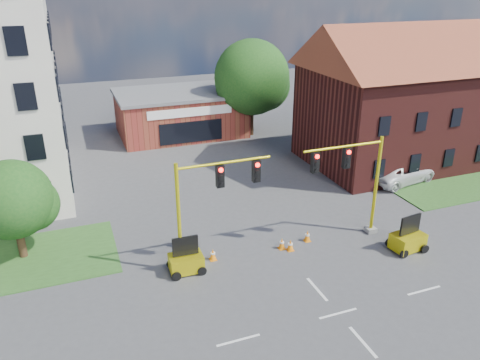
{
  "coord_description": "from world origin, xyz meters",
  "views": [
    {
      "loc": [
        -10.56,
        -14.9,
        14.41
      ],
      "look_at": [
        -1.14,
        10.0,
        2.98
      ],
      "focal_mm": 35.0,
      "sensor_mm": 36.0,
      "label": 1
    }
  ],
  "objects": [
    {
      "name": "cone_b",
      "position": [
        -4.1,
        6.45,
        0.34
      ],
      "size": [
        0.4,
        0.4,
        0.7
      ],
      "color": "orange",
      "rests_on": "ground"
    },
    {
      "name": "tree_nw_front",
      "position": [
        -13.78,
        10.58,
        3.44
      ],
      "size": [
        4.53,
        4.31,
        5.76
      ],
      "color": "#3B2615",
      "rests_on": "ground"
    },
    {
      "name": "trailer_west",
      "position": [
        -5.77,
        5.88,
        0.63
      ],
      "size": [
        1.81,
        1.23,
        2.02
      ],
      "rotation": [
        0.0,
        0.0,
        -0.03
      ],
      "color": "#D5C611",
      "rests_on": "ground"
    },
    {
      "name": "ground",
      "position": [
        0.0,
        0.0,
        0.0
      ],
      "size": [
        120.0,
        120.0,
        0.0
      ],
      "primitive_type": "plane",
      "color": "#424244",
      "rests_on": "ground"
    },
    {
      "name": "tree_large",
      "position": [
        6.87,
        27.08,
        5.51
      ],
      "size": [
        7.63,
        7.26,
        9.39
      ],
      "color": "#3B2615",
      "rests_on": "ground"
    },
    {
      "name": "cone_c",
      "position": [
        0.38,
        5.82,
        0.34
      ],
      "size": [
        0.4,
        0.4,
        0.7
      ],
      "color": "orange",
      "rests_on": "ground"
    },
    {
      "name": "lane_markings",
      "position": [
        0.0,
        -3.0,
        0.01
      ],
      "size": [
        60.0,
        36.0,
        0.01
      ],
      "primitive_type": null,
      "color": "silver",
      "rests_on": "ground"
    },
    {
      "name": "signal_mast_east",
      "position": [
        4.36,
        6.0,
        3.92
      ],
      "size": [
        5.3,
        0.6,
        6.2
      ],
      "color": "gray",
      "rests_on": "ground"
    },
    {
      "name": "cone_a",
      "position": [
        -0.01,
        6.15,
        0.34
      ],
      "size": [
        0.4,
        0.4,
        0.7
      ],
      "color": "orange",
      "rests_on": "ground"
    },
    {
      "name": "cone_d",
      "position": [
        1.79,
        6.4,
        0.34
      ],
      "size": [
        0.4,
        0.4,
        0.7
      ],
      "color": "orange",
      "rests_on": "ground"
    },
    {
      "name": "brick_shop",
      "position": [
        0.0,
        29.98,
        2.16
      ],
      "size": [
        12.4,
        8.4,
        4.3
      ],
      "color": "maroon",
      "rests_on": "ground"
    },
    {
      "name": "townhouse_row",
      "position": [
        18.0,
        16.0,
        5.93
      ],
      "size": [
        21.0,
        11.0,
        11.5
      ],
      "color": "#471815",
      "rests_on": "ground"
    },
    {
      "name": "signal_mast_west",
      "position": [
        -4.36,
        6.0,
        3.92
      ],
      "size": [
        5.3,
        0.6,
        6.2
      ],
      "color": "gray",
      "rests_on": "ground"
    },
    {
      "name": "trailer_east",
      "position": [
        6.73,
        3.51,
        0.66
      ],
      "size": [
        2.0,
        1.47,
        2.11
      ],
      "rotation": [
        0.0,
        0.0,
        0.14
      ],
      "color": "#D5C611",
      "rests_on": "ground"
    },
    {
      "name": "grass_verge_ne",
      "position": [
        18.0,
        9.0,
        0.04
      ],
      "size": [
        14.0,
        4.0,
        0.08
      ],
      "primitive_type": "cube",
      "color": "#2B511E",
      "rests_on": "ground"
    },
    {
      "name": "pickup_white",
      "position": [
        12.86,
        11.83,
        0.8
      ],
      "size": [
        6.11,
        3.62,
        1.59
      ],
      "primitive_type": "imported",
      "rotation": [
        0.0,
        0.0,
        1.75
      ],
      "color": "white",
      "rests_on": "ground"
    }
  ]
}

